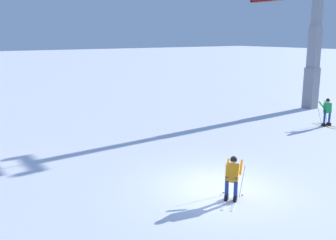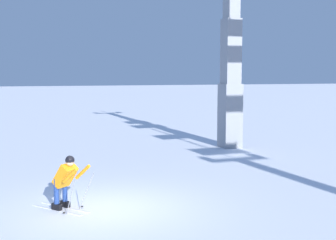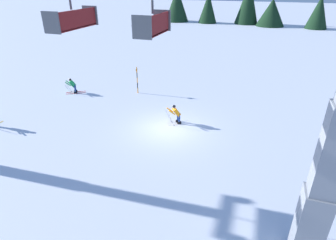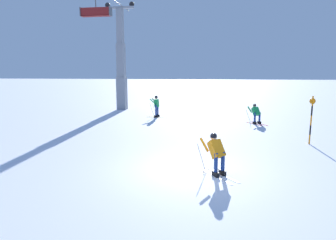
# 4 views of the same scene
# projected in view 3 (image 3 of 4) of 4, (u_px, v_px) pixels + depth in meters

# --- Properties ---
(ground_plane) EXTENTS (260.00, 260.00, 0.00)m
(ground_plane) POSITION_uv_depth(u_px,v_px,m) (168.00, 129.00, 18.93)
(ground_plane) COLOR white
(skier_carving_main) EXTENTS (1.67, 1.46, 1.58)m
(skier_carving_main) POSITION_uv_depth(u_px,v_px,m) (176.00, 113.00, 19.33)
(skier_carving_main) COLOR white
(skier_carving_main) RESTS_ON ground_plane
(lift_tower_near) EXTENTS (0.90, 2.55, 9.66)m
(lift_tower_near) POSITION_uv_depth(u_px,v_px,m) (327.00, 169.00, 8.41)
(lift_tower_near) COLOR gray
(lift_tower_near) RESTS_ON ground_plane
(chairlift_seat_nearest) EXTENTS (0.61, 1.66, 1.98)m
(chairlift_seat_nearest) POSITION_uv_depth(u_px,v_px,m) (155.00, 23.00, 8.22)
(chairlift_seat_nearest) COLOR black
(chairlift_seat_second) EXTENTS (0.61, 2.09, 1.95)m
(chairlift_seat_second) POSITION_uv_depth(u_px,v_px,m) (74.00, 19.00, 9.02)
(chairlift_seat_second) COLOR black
(trail_marker_pole) EXTENTS (0.07, 0.28, 2.36)m
(trail_marker_pole) POSITION_uv_depth(u_px,v_px,m) (137.00, 79.00, 24.42)
(trail_marker_pole) COLOR orange
(trail_marker_pole) RESTS_ON ground_plane
(skier_distant_uphill) EXTENTS (1.69, 1.37, 1.47)m
(skier_distant_uphill) POSITION_uv_depth(u_px,v_px,m) (73.00, 85.00, 24.67)
(skier_distant_uphill) COLOR red
(skier_distant_uphill) RESTS_ON ground_plane
(tree_line_ridge) EXTENTS (35.39, 7.56, 9.17)m
(tree_line_ridge) POSITION_uv_depth(u_px,v_px,m) (236.00, 7.00, 62.09)
(tree_line_ridge) COLOR black
(tree_line_ridge) RESTS_ON ground_plane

